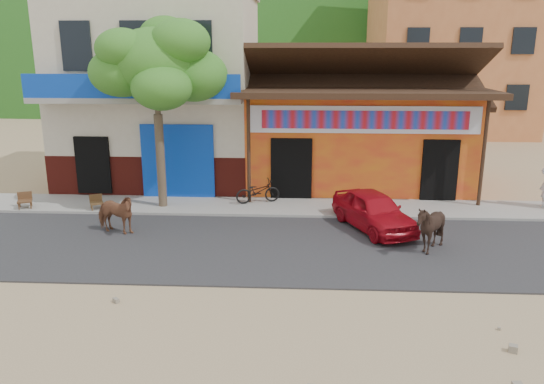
% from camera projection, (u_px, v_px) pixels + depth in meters
% --- Properties ---
extents(ground, '(120.00, 120.00, 0.00)m').
position_uv_depth(ground, '(303.00, 289.00, 11.68)').
color(ground, '#9E825B').
rests_on(ground, ground).
extents(road, '(60.00, 5.00, 0.04)m').
position_uv_depth(road, '(303.00, 247.00, 14.08)').
color(road, '#28282B').
rests_on(road, ground).
extents(sidewalk, '(60.00, 2.00, 0.12)m').
position_uv_depth(sidewalk, '(303.00, 208.00, 17.44)').
color(sidewalk, gray).
rests_on(sidewalk, ground).
extents(dance_club, '(8.00, 6.00, 3.60)m').
position_uv_depth(dance_club, '(354.00, 136.00, 20.73)').
color(dance_club, orange).
rests_on(dance_club, ground).
extents(cafe_building, '(7.00, 6.00, 7.00)m').
position_uv_depth(cafe_building, '(163.00, 91.00, 20.67)').
color(cafe_building, beige).
rests_on(cafe_building, ground).
extents(apartment_front, '(9.00, 9.00, 12.00)m').
position_uv_depth(apartment_front, '(449.00, 33.00, 32.76)').
color(apartment_front, '#CC723F').
rests_on(apartment_front, ground).
extents(tree, '(3.00, 3.00, 6.00)m').
position_uv_depth(tree, '(158.00, 114.00, 16.67)').
color(tree, '#2D721E').
rests_on(tree, sidewalk).
extents(cow_tan, '(1.50, 1.03, 1.16)m').
position_uv_depth(cow_tan, '(115.00, 214.00, 14.96)').
color(cow_tan, brown).
rests_on(cow_tan, road).
extents(cow_dark, '(1.36, 1.26, 1.30)m').
position_uv_depth(cow_dark, '(430.00, 228.00, 13.57)').
color(cow_dark, black).
rests_on(cow_dark, road).
extents(red_car, '(2.49, 3.52, 1.11)m').
position_uv_depth(red_car, '(374.00, 210.00, 15.33)').
color(red_car, '#AE0C19').
rests_on(red_car, road).
extents(scooter, '(1.59, 0.99, 0.79)m').
position_uv_depth(scooter, '(258.00, 191.00, 17.68)').
color(scooter, black).
rests_on(scooter, sidewalk).
extents(cafe_chair_left, '(0.58, 0.58, 0.94)m').
position_uv_depth(cafe_chair_left, '(24.00, 194.00, 17.08)').
color(cafe_chair_left, '#462817').
rests_on(cafe_chair_left, sidewalk).
extents(cafe_chair_right, '(0.53, 0.53, 0.85)m').
position_uv_depth(cafe_chair_right, '(96.00, 196.00, 16.97)').
color(cafe_chair_right, '#54341C').
rests_on(cafe_chair_right, sidewalk).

